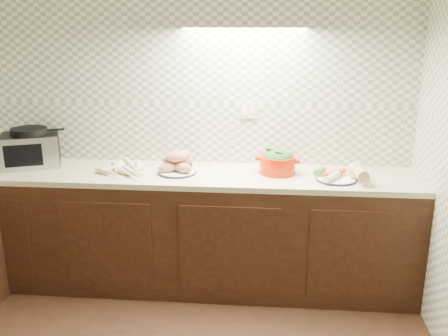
# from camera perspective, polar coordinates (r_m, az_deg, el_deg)

# --- Properties ---
(room) EXTENTS (3.60, 3.60, 2.60)m
(room) POSITION_cam_1_polar(r_m,az_deg,el_deg) (2.12, -14.34, 6.41)
(room) COLOR black
(room) RESTS_ON ground
(counter) EXTENTS (3.60, 3.60, 0.90)m
(counter) POSITION_cam_1_polar(r_m,az_deg,el_deg) (3.36, -20.27, -11.69)
(counter) COLOR black
(counter) RESTS_ON ground
(toaster_oven) EXTENTS (0.50, 0.45, 0.29)m
(toaster_oven) POSITION_cam_1_polar(r_m,az_deg,el_deg) (4.09, -21.22, 2.11)
(toaster_oven) COLOR black
(toaster_oven) RESTS_ON counter
(parsnip_pile) EXTENTS (0.44, 0.40, 0.08)m
(parsnip_pile) POSITION_cam_1_polar(r_m,az_deg,el_deg) (3.68, -11.31, -0.31)
(parsnip_pile) COLOR #F2E7C0
(parsnip_pile) RESTS_ON counter
(sweet_potato_plate) EXTENTS (0.28, 0.28, 0.17)m
(sweet_potato_plate) POSITION_cam_1_polar(r_m,az_deg,el_deg) (3.66, -5.36, 0.43)
(sweet_potato_plate) COLOR #10113B
(sweet_potato_plate) RESTS_ON counter
(onion_bowl) EXTENTS (0.16, 0.16, 0.12)m
(onion_bowl) POSITION_cam_1_polar(r_m,az_deg,el_deg) (3.79, -4.91, 0.66)
(onion_bowl) COLOR black
(onion_bowl) RESTS_ON counter
(dutch_oven) EXTENTS (0.33, 0.31, 0.18)m
(dutch_oven) POSITION_cam_1_polar(r_m,az_deg,el_deg) (3.66, 6.15, 0.75)
(dutch_oven) COLOR #C21F00
(dutch_oven) RESTS_ON counter
(veg_plate) EXTENTS (0.37, 0.29, 0.13)m
(veg_plate) POSITION_cam_1_polar(r_m,az_deg,el_deg) (3.59, 13.64, -0.61)
(veg_plate) COLOR #10113B
(veg_plate) RESTS_ON counter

